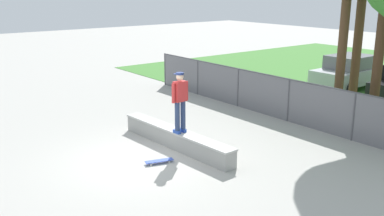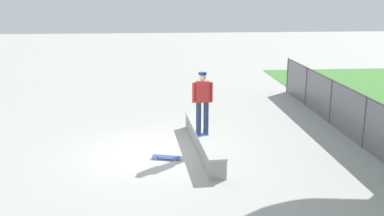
# 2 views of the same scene
# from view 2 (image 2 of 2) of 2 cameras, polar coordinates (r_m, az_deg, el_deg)

# --- Properties ---
(ground_plane) EXTENTS (80.00, 80.00, 0.00)m
(ground_plane) POSITION_cam_2_polar(r_m,az_deg,el_deg) (13.47, -4.63, -5.74)
(ground_plane) COLOR #ADAAA3
(concrete_ledge) EXTENTS (4.83, 0.73, 0.57)m
(concrete_ledge) POSITION_cam_2_polar(r_m,az_deg,el_deg) (13.74, 1.38, -4.03)
(concrete_ledge) COLOR #999993
(concrete_ledge) RESTS_ON ground
(skateboarder) EXTENTS (0.32, 0.60, 1.84)m
(skateboarder) POSITION_cam_2_polar(r_m,az_deg,el_deg) (13.07, 1.31, 0.99)
(skateboarder) COLOR #2647A5
(skateboarder) RESTS_ON concrete_ledge
(skateboard) EXTENTS (0.42, 0.82, 0.09)m
(skateboard) POSITION_cam_2_polar(r_m,az_deg,el_deg) (13.01, -3.24, -6.12)
(skateboard) COLOR #334CB2
(skateboard) RESTS_ON ground
(chainlink_fence) EXTENTS (16.08, 0.07, 1.61)m
(chainlink_fence) POSITION_cam_2_polar(r_m,az_deg,el_deg) (14.64, 20.85, -1.40)
(chainlink_fence) COLOR #4C4C51
(chainlink_fence) RESTS_ON ground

